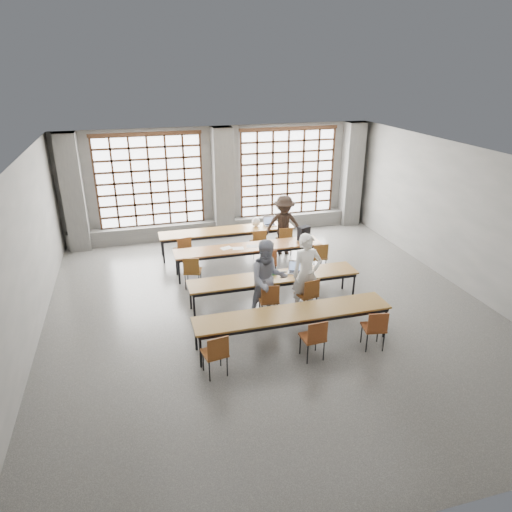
{
  "coord_description": "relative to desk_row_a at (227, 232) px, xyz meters",
  "views": [
    {
      "loc": [
        -2.81,
        -8.82,
        5.29
      ],
      "look_at": [
        -0.25,
        0.4,
        1.23
      ],
      "focal_mm": 32.0,
      "sensor_mm": 36.0,
      "label": 1
    }
  ],
  "objects": [
    {
      "name": "desk_row_a",
      "position": [
        0.0,
        0.0,
        0.0
      ],
      "size": [
        4.0,
        0.7,
        0.73
      ],
      "color": "brown",
      "rests_on": "floor"
    },
    {
      "name": "backpack",
      "position": [
        1.87,
        -1.42,
        0.27
      ],
      "size": [
        0.37,
        0.3,
        0.4
      ],
      "primitive_type": "cube",
      "rotation": [
        0.0,
        0.0,
        0.35
      ],
      "color": "black",
      "rests_on": "desk_row_b"
    },
    {
      "name": "window_left",
      "position": [
        -2.03,
        1.73,
        1.24
      ],
      "size": [
        3.32,
        0.12,
        3.0
      ],
      "color": "white",
      "rests_on": "wall_back"
    },
    {
      "name": "chair_mid_left",
      "position": [
        -1.36,
        -2.1,
        -0.13
      ],
      "size": [
        0.52,
        0.53,
        0.88
      ],
      "color": "brown",
      "rests_on": "floor"
    },
    {
      "name": "column_right",
      "position": [
        4.72,
        1.53,
        1.09
      ],
      "size": [
        0.6,
        0.55,
        3.5
      ],
      "primitive_type": "cube",
      "color": "#545451",
      "rests_on": "floor"
    },
    {
      "name": "desk_row_c",
      "position": [
        0.37,
        -3.43,
        0.0
      ],
      "size": [
        4.0,
        0.7,
        0.73
      ],
      "color": "brown",
      "rests_on": "floor"
    },
    {
      "name": "wall_right",
      "position": [
        5.22,
        -3.69,
        1.09
      ],
      "size": [
        0.0,
        11.0,
        11.0
      ],
      "primitive_type": "plane",
      "rotation": [
        1.57,
        0.0,
        -1.57
      ],
      "color": "#5E5E5C",
      "rests_on": "floor"
    },
    {
      "name": "paper_sheet_b",
      "position": [
        -0.03,
        -1.52,
        0.07
      ],
      "size": [
        0.32,
        0.25,
        0.0
      ],
      "primitive_type": "cube",
      "rotation": [
        0.0,
        0.0,
        -0.14
      ],
      "color": "white",
      "rests_on": "desk_row_b"
    },
    {
      "name": "student_male",
      "position": [
        0.97,
        -3.93,
        0.27
      ],
      "size": [
        0.69,
        0.45,
        1.88
      ],
      "primitive_type": "imported",
      "rotation": [
        0.0,
        0.0,
        -0.0
      ],
      "color": "white",
      "rests_on": "floor"
    },
    {
      "name": "laptop_back",
      "position": [
        1.35,
        0.11,
        0.13
      ],
      "size": [
        0.37,
        0.32,
        0.26
      ],
      "color": "silver",
      "rests_on": "desk_row_a"
    },
    {
      "name": "chair_mid_centre",
      "position": [
        0.65,
        -2.1,
        -0.13
      ],
      "size": [
        0.51,
        0.51,
        0.88
      ],
      "color": "maroon",
      "rests_on": "floor"
    },
    {
      "name": "chair_mid_right",
      "position": [
        2.06,
        -2.1,
        -0.13
      ],
      "size": [
        0.44,
        0.44,
        0.88
      ],
      "color": "brown",
      "rests_on": "floor"
    },
    {
      "name": "window_right",
      "position": [
        2.47,
        1.73,
        1.24
      ],
      "size": [
        3.32,
        0.12,
        3.0
      ],
      "color": "white",
      "rests_on": "wall_back"
    },
    {
      "name": "chair_back_mid",
      "position": [
        0.8,
        -0.63,
        -0.13
      ],
      "size": [
        0.44,
        0.44,
        0.88
      ],
      "color": "brown",
      "rests_on": "floor"
    },
    {
      "name": "chair_back_right",
      "position": [
        1.59,
        -0.63,
        -0.13
      ],
      "size": [
        0.45,
        0.46,
        0.88
      ],
      "color": "brown",
      "rests_on": "floor"
    },
    {
      "name": "student_back",
      "position": [
        1.6,
        -0.5,
        0.22
      ],
      "size": [
        1.24,
        0.83,
        1.78
      ],
      "primitive_type": "imported",
      "rotation": [
        0.0,
        0.0,
        -0.16
      ],
      "color": "black",
      "rests_on": "floor"
    },
    {
      "name": "chair_front_left",
      "position": [
        0.06,
        -4.06,
        -0.13
      ],
      "size": [
        0.46,
        0.47,
        0.88
      ],
      "color": "brown",
      "rests_on": "floor"
    },
    {
      "name": "paper_sheet_c",
      "position": [
        0.37,
        -1.47,
        0.07
      ],
      "size": [
        0.33,
        0.27,
        0.0
      ],
      "primitive_type": "cube",
      "rotation": [
        0.0,
        0.0,
        -0.21
      ],
      "color": "silver",
      "rests_on": "desk_row_b"
    },
    {
      "name": "green_box",
      "position": [
        0.32,
        -3.35,
        0.11
      ],
      "size": [
        0.26,
        0.12,
        0.09
      ],
      "primitive_type": "cube",
      "rotation": [
        0.0,
        0.0,
        0.14
      ],
      "color": "#2E8D32",
      "rests_on": "desk_row_c"
    },
    {
      "name": "paper_sheet_a",
      "position": [
        -0.33,
        -1.42,
        0.07
      ],
      "size": [
        0.35,
        0.29,
        0.0
      ],
      "primitive_type": "cube",
      "rotation": [
        0.0,
        0.0,
        0.3
      ],
      "color": "silver",
      "rests_on": "desk_row_b"
    },
    {
      "name": "plastic_bag",
      "position": [
        0.9,
        0.05,
        0.21
      ],
      "size": [
        0.28,
        0.23,
        0.29
      ],
      "primitive_type": "ellipsoid",
      "rotation": [
        0.0,
        0.0,
        -0.09
      ],
      "color": "white",
      "rests_on": "desk_row_a"
    },
    {
      "name": "wall_left",
      "position": [
        -4.78,
        -3.69,
        1.09
      ],
      "size": [
        0.0,
        11.0,
        11.0
      ],
      "primitive_type": "plane",
      "rotation": [
        1.57,
        0.0,
        1.57
      ],
      "color": "#5E5E5C",
      "rests_on": "floor"
    },
    {
      "name": "wall_back",
      "position": [
        0.22,
        1.81,
        1.09
      ],
      "size": [
        10.0,
        0.0,
        10.0
      ],
      "primitive_type": "plane",
      "rotation": [
        1.57,
        0.0,
        0.0
      ],
      "color": "#5E5E5C",
      "rests_on": "floor"
    },
    {
      "name": "ceiling",
      "position": [
        0.22,
        -3.69,
        2.84
      ],
      "size": [
        11.0,
        11.0,
        0.0
      ],
      "primitive_type": "plane",
      "rotation": [
        3.14,
        0.0,
        0.0
      ],
      "color": "silver",
      "rests_on": "floor"
    },
    {
      "name": "column_mid",
      "position": [
        0.22,
        1.53,
        1.09
      ],
      "size": [
        0.6,
        0.55,
        3.5
      ],
      "primitive_type": "cube",
      "color": "#545451",
      "rests_on": "floor"
    },
    {
      "name": "floor",
      "position": [
        0.22,
        -3.69,
        -0.66
      ],
      "size": [
        11.0,
        11.0,
        0.0
      ],
      "primitive_type": "plane",
      "color": "#494946",
      "rests_on": "ground"
    },
    {
      "name": "mouse",
      "position": [
        1.32,
        -3.45,
        0.08
      ],
      "size": [
        0.11,
        0.08,
        0.04
      ],
      "primitive_type": "ellipsoid",
      "rotation": [
        0.0,
        0.0,
        -0.14
      ],
      "color": "white",
      "rests_on": "desk_row_c"
    },
    {
      "name": "column_left",
      "position": [
        -4.28,
        1.53,
        1.09
      ],
      "size": [
        0.6,
        0.55,
        3.5
      ],
      "primitive_type": "cube",
      "color": "#545451",
      "rests_on": "floor"
    },
    {
      "name": "phone",
      "position": [
        0.55,
        -3.53,
        0.07
      ],
      "size": [
        0.14,
        0.1,
        0.01
      ],
      "primitive_type": "cube",
      "rotation": [
        0.0,
        0.0,
        0.39
      ],
      "color": "black",
      "rests_on": "desk_row_c"
    },
    {
      "name": "chair_near_right",
      "position": [
        1.72,
        -5.73,
        -0.13
      ],
      "size": [
        0.49,
        0.49,
        0.88
      ],
      "color": "brown",
      "rests_on": "floor"
    },
    {
      "name": "wall_front",
      "position": [
        0.22,
        -9.19,
        1.09
      ],
      "size": [
        10.0,
        0.0,
        10.0
      ],
      "primitive_type": "plane",
      "rotation": [
        -1.57,
        0.0,
        0.0
      ],
      "color": "#5E5E5C",
      "rests_on": "floor"
    },
    {
      "name": "red_pouch",
      "position": [
        -1.46,
        -5.65,
        -0.16
      ],
      "size": [
        0.22,
        0.15,
        0.06
      ],
      "primitive_type": "cube",
      "rotation": [
        0.0,
        0.0,
        0.38
      ],
      "color": "#A22914",
      "rests_on": "chair_near_left"
    },
    {
      "name": "chair_near_left",
      "position": [
        -1.45,
        -5.73,
        -0.13
      ],
      "size": [
        0.48,
        0.49,
        0.88
      ],
      "color": "brown",
      "rests_on": "floor"
    },
    {
      "name": "sill_ledge",
      "position": [
        0.22,
        1.61,
        -0.41
      ],
      "size": [
        9.8,
        0.35,
        0.5
      ],
      "primitive_type": "cube",
      "color": "#545451",
      "rests_on": "floor"
    },
    {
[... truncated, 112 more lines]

